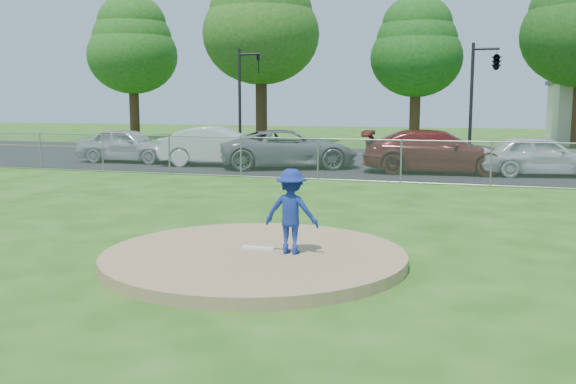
# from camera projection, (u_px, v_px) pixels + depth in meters

# --- Properties ---
(ground) EXTENTS (120.00, 120.00, 0.00)m
(ground) POSITION_uv_depth(u_px,v_px,m) (361.00, 189.00, 20.87)
(ground) COLOR #204E11
(ground) RESTS_ON ground
(pitchers_mound) EXTENTS (5.40, 5.40, 0.20)m
(pitchers_mound) POSITION_uv_depth(u_px,v_px,m) (254.00, 257.00, 11.41)
(pitchers_mound) COLOR #937651
(pitchers_mound) RESTS_ON ground
(pitching_rubber) EXTENTS (0.60, 0.15, 0.04)m
(pitching_rubber) POSITION_uv_depth(u_px,v_px,m) (258.00, 248.00, 11.59)
(pitching_rubber) COLOR white
(pitching_rubber) RESTS_ON pitchers_mound
(chain_link_fence) EXTENTS (40.00, 0.06, 1.50)m
(chain_link_fence) POSITION_uv_depth(u_px,v_px,m) (373.00, 161.00, 22.66)
(chain_link_fence) COLOR gray
(chain_link_fence) RESTS_ON ground
(parking_lot) EXTENTS (50.00, 8.00, 0.01)m
(parking_lot) POSITION_uv_depth(u_px,v_px,m) (391.00, 169.00, 27.01)
(parking_lot) COLOR black
(parking_lot) RESTS_ON ground
(street) EXTENTS (60.00, 7.00, 0.01)m
(street) POSITION_uv_depth(u_px,v_px,m) (412.00, 155.00, 34.10)
(street) COLOR black
(street) RESTS_ON ground
(tree_far_left) EXTENTS (6.72, 6.72, 10.74)m
(tree_far_left) POSITION_uv_depth(u_px,v_px,m) (132.00, 44.00, 48.12)
(tree_far_left) COLOR #372014
(tree_far_left) RESTS_ON ground
(tree_left) EXTENTS (7.84, 7.84, 12.53)m
(tree_left) POSITION_uv_depth(u_px,v_px,m) (261.00, 19.00, 42.81)
(tree_left) COLOR #322112
(tree_left) RESTS_ON ground
(tree_center) EXTENTS (6.16, 6.16, 9.84)m
(tree_center) POSITION_uv_depth(u_px,v_px,m) (417.00, 46.00, 42.93)
(tree_center) COLOR #3A2415
(tree_center) RESTS_ON ground
(traffic_signal_left) EXTENTS (1.28, 0.20, 5.60)m
(traffic_signal_left) POSITION_uv_depth(u_px,v_px,m) (244.00, 91.00, 34.33)
(traffic_signal_left) COLOR black
(traffic_signal_left) RESTS_ON ground
(traffic_signal_center) EXTENTS (1.42, 2.48, 5.60)m
(traffic_signal_center) POSITION_uv_depth(u_px,v_px,m) (494.00, 63.00, 30.38)
(traffic_signal_center) COLOR black
(traffic_signal_center) RESTS_ON ground
(pitcher) EXTENTS (0.97, 0.56, 1.49)m
(pitcher) POSITION_uv_depth(u_px,v_px,m) (291.00, 211.00, 11.19)
(pitcher) COLOR navy
(pitcher) RESTS_ON pitchers_mound
(traffic_cone) EXTENTS (0.40, 0.40, 0.78)m
(traffic_cone) POSITION_uv_depth(u_px,v_px,m) (254.00, 158.00, 27.83)
(traffic_cone) COLOR #FA4D0D
(traffic_cone) RESTS_ON parking_lot
(parked_car_silver) EXTENTS (4.77, 2.11, 1.60)m
(parked_car_silver) POSITION_uv_depth(u_px,v_px,m) (127.00, 145.00, 29.90)
(parked_car_silver) COLOR #B1B1B6
(parked_car_silver) RESTS_ON parking_lot
(parked_car_white) EXTENTS (5.37, 2.52, 1.70)m
(parked_car_white) POSITION_uv_depth(u_px,v_px,m) (219.00, 146.00, 28.25)
(parked_car_white) COLOR silver
(parked_car_white) RESTS_ON parking_lot
(parked_car_gray) EXTENTS (6.46, 4.88, 1.63)m
(parked_car_gray) POSITION_uv_depth(u_px,v_px,m) (289.00, 149.00, 27.38)
(parked_car_gray) COLOR slate
(parked_car_gray) RESTS_ON parking_lot
(parked_car_darkred) EXTENTS (6.08, 2.91, 1.71)m
(parked_car_darkred) POSITION_uv_depth(u_px,v_px,m) (437.00, 151.00, 25.39)
(parked_car_darkred) COLOR #5E1917
(parked_car_darkred) RESTS_ON parking_lot
(parked_car_pearl) EXTENTS (4.87, 2.64, 1.57)m
(parked_car_pearl) POSITION_uv_depth(u_px,v_px,m) (540.00, 155.00, 24.41)
(parked_car_pearl) COLOR silver
(parked_car_pearl) RESTS_ON parking_lot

